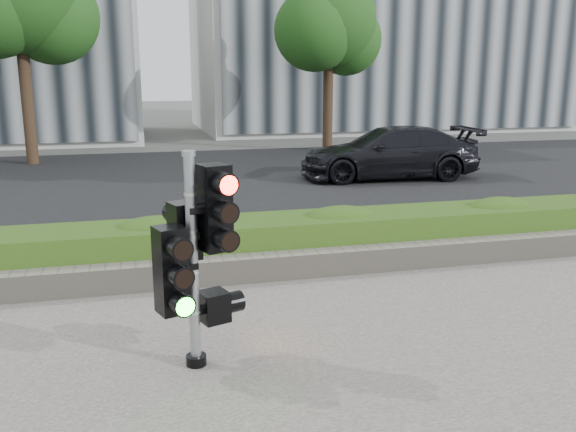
% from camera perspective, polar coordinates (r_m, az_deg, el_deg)
% --- Properties ---
extents(ground, '(120.00, 120.00, 0.00)m').
position_cam_1_polar(ground, '(6.63, -0.37, -11.47)').
color(ground, '#51514C').
rests_on(ground, ground).
extents(road, '(60.00, 13.00, 0.02)m').
position_cam_1_polar(road, '(16.15, -8.99, 3.19)').
color(road, black).
rests_on(road, ground).
extents(curb, '(60.00, 0.25, 0.12)m').
position_cam_1_polar(curb, '(9.50, -4.97, -3.40)').
color(curb, gray).
rests_on(curb, ground).
extents(stone_wall, '(12.00, 0.32, 0.34)m').
position_cam_1_polar(stone_wall, '(8.29, -3.56, -4.87)').
color(stone_wall, gray).
rests_on(stone_wall, sidewalk).
extents(hedge, '(12.00, 1.00, 0.68)m').
position_cam_1_polar(hedge, '(8.85, -4.37, -2.56)').
color(hedge, olive).
rests_on(hedge, sidewalk).
extents(building_right, '(18.00, 10.00, 12.00)m').
position_cam_1_polar(building_right, '(33.42, 8.03, 18.60)').
color(building_right, '#B7B7B2').
rests_on(building_right, ground).
extents(tree_right, '(4.10, 3.58, 6.53)m').
position_cam_1_polar(tree_right, '(22.56, 3.78, 17.51)').
color(tree_right, black).
rests_on(tree_right, ground).
extents(traffic_signal, '(0.75, 0.65, 2.07)m').
position_cam_1_polar(traffic_signal, '(5.72, -8.82, -3.11)').
color(traffic_signal, black).
rests_on(traffic_signal, sidewalk).
extents(car_dark, '(4.90, 2.34, 1.38)m').
position_cam_1_polar(car_dark, '(16.59, 9.42, 5.88)').
color(car_dark, black).
rests_on(car_dark, road).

